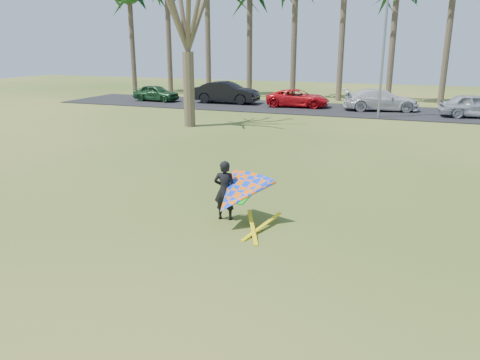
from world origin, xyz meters
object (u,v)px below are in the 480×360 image
(bare_tree_left, at_px, (186,0))
(car_1, at_px, (226,92))
(car_0, at_px, (156,93))
(car_3, at_px, (381,100))
(car_4, at_px, (475,106))
(car_2, at_px, (298,98))
(streetlight, at_px, (386,46))
(kite_flyer, at_px, (236,194))

(bare_tree_left, bearing_deg, car_1, 100.71)
(car_0, distance_m, car_3, 17.85)
(car_1, distance_m, car_3, 11.84)
(bare_tree_left, bearing_deg, car_3, 46.56)
(bare_tree_left, relative_size, car_0, 2.51)
(car_1, relative_size, car_4, 1.18)
(car_2, bearing_deg, car_4, -100.22)
(car_1, height_order, car_3, car_1)
(streetlight, bearing_deg, kite_flyer, -95.93)
(car_1, distance_m, car_4, 17.84)
(streetlight, xyz_separation_m, car_4, (5.64, 2.20, -3.66))
(car_2, bearing_deg, car_0, 87.44)
(car_0, xyz_separation_m, kite_flyer, (16.03, -23.24, 0.13))
(car_3, bearing_deg, car_0, 78.68)
(car_0, height_order, car_2, car_0)
(car_3, xyz_separation_m, car_4, (5.95, -1.20, -0.01))
(car_1, height_order, car_4, car_1)
(car_2, distance_m, car_3, 5.98)
(car_4, bearing_deg, car_0, 79.92)
(car_2, xyz_separation_m, car_3, (5.98, 0.09, 0.10))
(bare_tree_left, height_order, car_3, bare_tree_left)
(car_1, xyz_separation_m, kite_flyer, (10.03, -23.94, -0.06))
(car_2, height_order, car_3, car_3)
(car_0, distance_m, kite_flyer, 28.23)
(car_4, relative_size, kite_flyer, 1.82)
(car_1, distance_m, car_2, 5.87)
(car_0, xyz_separation_m, car_2, (11.86, 0.48, -0.01))
(streetlight, relative_size, car_2, 1.72)
(car_2, bearing_deg, car_3, -94.01)
(car_1, relative_size, car_3, 1.00)
(car_0, bearing_deg, bare_tree_left, -137.98)
(kite_flyer, bearing_deg, bare_tree_left, 120.94)
(bare_tree_left, relative_size, car_4, 2.23)
(car_4, bearing_deg, kite_flyer, 152.48)
(car_1, height_order, car_2, car_1)
(streetlight, relative_size, car_1, 1.55)
(car_3, distance_m, kite_flyer, 23.88)
(bare_tree_left, height_order, car_1, bare_tree_left)
(bare_tree_left, relative_size, car_3, 1.88)
(bare_tree_left, height_order, car_4, bare_tree_left)
(streetlight, distance_m, car_4, 7.08)
(car_1, bearing_deg, car_3, -91.93)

